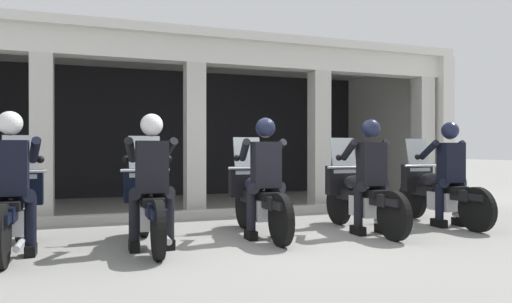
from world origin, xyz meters
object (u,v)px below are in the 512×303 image
(motorcycle_far_left, at_px, (15,208))
(motorcycle_far_right, at_px, (436,192))
(police_officer_far_right, at_px, (449,165))
(motorcycle_right, at_px, (359,196))
(motorcycle_left, at_px, (149,204))
(motorcycle_center, at_px, (258,198))
(police_officer_center, at_px, (265,167))
(police_officer_left, at_px, (152,169))
(police_officer_right, at_px, (370,166))
(police_officer_far_left, at_px, (10,171))

(motorcycle_far_left, bearing_deg, motorcycle_far_right, -5.28)
(motorcycle_far_right, height_order, police_officer_far_right, police_officer_far_right)
(motorcycle_right, bearing_deg, motorcycle_left, -176.08)
(motorcycle_right, xyz_separation_m, motorcycle_far_right, (1.49, 0.13, 0.00))
(motorcycle_center, bearing_deg, police_officer_far_right, -4.89)
(police_officer_center, bearing_deg, motorcycle_center, 91.12)
(motorcycle_left, height_order, motorcycle_right, same)
(police_officer_left, relative_size, police_officer_right, 1.00)
(motorcycle_far_left, height_order, police_officer_center, police_officer_center)
(motorcycle_center, distance_m, motorcycle_far_right, 2.98)
(motorcycle_far_left, bearing_deg, motorcycle_right, -6.96)
(police_officer_far_left, relative_size, police_officer_center, 1.00)
(police_officer_far_right, bearing_deg, motorcycle_right, 179.15)
(police_officer_far_left, xyz_separation_m, motorcycle_far_right, (5.96, 0.30, -0.44))
(police_officer_left, distance_m, motorcycle_right, 3.03)
(police_officer_far_right, bearing_deg, motorcycle_center, 178.61)
(police_officer_left, distance_m, police_officer_right, 2.98)
(motorcycle_right, height_order, motorcycle_far_right, same)
(police_officer_left, height_order, police_officer_right, same)
(police_officer_far_left, height_order, police_officer_right, same)
(motorcycle_far_left, xyz_separation_m, police_officer_left, (1.49, -0.43, 0.44))
(police_officer_left, distance_m, police_officer_far_right, 4.47)
(motorcycle_left, bearing_deg, police_officer_right, -8.95)
(motorcycle_far_right, bearing_deg, police_officer_far_left, -172.28)
(motorcycle_center, relative_size, police_officer_right, 1.29)
(police_officer_far_left, relative_size, motorcycle_far_right, 0.78)
(motorcycle_far_left, height_order, motorcycle_right, same)
(police_officer_far_left, distance_m, police_officer_left, 1.50)
(police_officer_center, xyz_separation_m, motorcycle_right, (1.49, 0.11, -0.44))
(motorcycle_right, distance_m, police_officer_far_right, 1.56)
(motorcycle_right, bearing_deg, motorcycle_far_right, 8.58)
(police_officer_far_left, distance_m, motorcycle_far_right, 5.98)
(motorcycle_left, bearing_deg, police_officer_far_right, -5.59)
(motorcycle_right, xyz_separation_m, police_officer_far_right, (1.49, -0.15, 0.44))
(police_officer_center, relative_size, police_officer_far_right, 1.00)
(motorcycle_far_left, distance_m, motorcycle_far_right, 5.96)
(police_officer_far_left, relative_size, motorcycle_center, 0.78)
(police_officer_left, distance_m, police_officer_center, 1.50)
(motorcycle_far_right, bearing_deg, motorcycle_far_left, -175.00)
(motorcycle_far_left, xyz_separation_m, police_officer_center, (2.98, -0.23, 0.44))
(motorcycle_left, distance_m, police_officer_right, 3.02)
(police_officer_far_right, bearing_deg, motorcycle_left, -176.71)
(motorcycle_far_left, relative_size, police_officer_right, 1.29)
(police_officer_center, bearing_deg, police_officer_left, -170.84)
(police_officer_right, distance_m, motorcycle_far_right, 1.61)
(police_officer_center, relative_size, motorcycle_right, 0.78)
(motorcycle_right, bearing_deg, police_officer_center, -172.52)
(motorcycle_right, height_order, police_officer_right, police_officer_right)
(police_officer_center, height_order, motorcycle_right, police_officer_center)
(motorcycle_center, bearing_deg, police_officer_left, -160.53)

